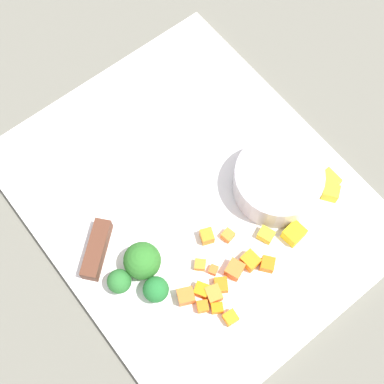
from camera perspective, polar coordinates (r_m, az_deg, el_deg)
ground_plane at (r=0.64m, az=-0.00°, el=-0.75°), size 4.00×4.00×0.00m
cutting_board at (r=0.63m, az=-0.00°, el=-0.55°), size 0.41×0.34×0.01m
prep_bowl at (r=0.62m, az=8.97°, el=1.12°), size 0.10×0.10×0.04m
chef_knife at (r=0.63m, az=-8.51°, el=-0.81°), size 0.21×0.24×0.02m
carrot_dice_0 at (r=0.59m, az=1.01°, el=-10.29°), size 0.02×0.02×0.01m
carrot_dice_1 at (r=0.59m, az=2.29°, el=-10.69°), size 0.02×0.02×0.01m
carrot_dice_2 at (r=0.60m, az=0.86°, el=-7.67°), size 0.02×0.02×0.01m
carrot_dice_3 at (r=0.59m, az=3.06°, el=-9.77°), size 0.02×0.02×0.01m
carrot_dice_4 at (r=0.60m, az=1.59°, el=-4.68°), size 0.02×0.02×0.02m
carrot_dice_5 at (r=0.59m, az=2.66°, el=-12.12°), size 0.02×0.02×0.01m
carrot_dice_6 at (r=0.59m, az=4.51°, el=-8.14°), size 0.02×0.02×0.02m
carrot_dice_7 at (r=0.59m, az=-0.64°, el=-10.92°), size 0.02×0.02×0.02m
carrot_dice_8 at (r=0.60m, az=2.26°, el=-8.19°), size 0.01×0.01×0.01m
carrot_dice_9 at (r=0.61m, az=4.14°, el=-4.31°), size 0.01×0.01×0.01m
carrot_dice_10 at (r=0.60m, az=7.95°, el=-7.54°), size 0.02×0.02×0.01m
carrot_dice_11 at (r=0.60m, az=6.44°, el=-6.97°), size 0.02×0.02×0.02m
carrot_dice_12 at (r=0.59m, az=4.07°, el=-13.05°), size 0.01×0.01×0.01m
carrot_dice_13 at (r=0.59m, az=1.13°, el=-11.96°), size 0.02×0.02×0.01m
pepper_dice_0 at (r=0.61m, az=10.68°, el=-4.33°), size 0.02×0.02×0.02m
pepper_dice_1 at (r=0.64m, az=14.36°, el=-0.05°), size 0.02×0.02×0.02m
pepper_dice_2 at (r=0.61m, az=7.79°, el=-4.50°), size 0.02×0.02×0.01m
pepper_dice_3 at (r=0.65m, az=14.17°, el=1.15°), size 0.02×0.02×0.02m
broccoli_floret_0 at (r=0.58m, az=-5.26°, el=-7.22°), size 0.04×0.04×0.04m
broccoli_floret_1 at (r=0.58m, az=-3.82°, el=-10.21°), size 0.03×0.03×0.03m
broccoli_floret_2 at (r=0.59m, az=-7.67°, el=-9.31°), size 0.03×0.03×0.03m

